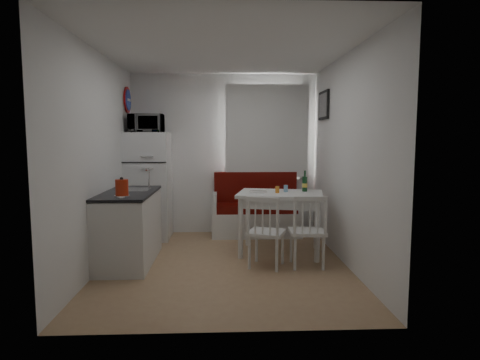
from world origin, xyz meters
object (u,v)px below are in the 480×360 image
object	(u,v)px
dining_table	(280,199)
microwave	(146,123)
bench	(256,215)
fridge	(149,186)
kitchen_counter	(129,227)
kettle	(122,188)
chair_left	(267,224)
chair_right	(309,224)
wine_bottle	(305,181)

from	to	relation	value
dining_table	microwave	distance (m)	2.37
dining_table	bench	bearing A→B (deg)	115.13
bench	fridge	size ratio (longest dim) A/B	0.86
kitchen_counter	bench	distance (m)	2.19
kettle	dining_table	bearing A→B (deg)	23.40
bench	kettle	size ratio (longest dim) A/B	6.25
chair_left	microwave	xyz separation A→B (m)	(-1.69, 1.54, 1.25)
kitchen_counter	bench	size ratio (longest dim) A/B	0.93
chair_right	kettle	world-z (taller)	kettle
kettle	kitchen_counter	bearing A→B (deg)	95.56
wine_bottle	chair_left	bearing A→B (deg)	-128.26
fridge	wine_bottle	bearing A→B (deg)	-19.90
chair_right	chair_left	bearing A→B (deg)	-178.57
kitchen_counter	chair_left	distance (m)	1.74
bench	kettle	xyz separation A→B (m)	(-1.66, -1.87, 0.68)
dining_table	fridge	xyz separation A→B (m)	(-1.94, 0.93, 0.08)
chair_left	wine_bottle	xyz separation A→B (m)	(0.60, 0.76, 0.44)
dining_table	microwave	size ratio (longest dim) A/B	2.50
fridge	microwave	distance (m)	0.97
kettle	microwave	bearing A→B (deg)	91.01
bench	chair_right	bearing A→B (deg)	-73.88
chair_left	chair_right	world-z (taller)	chair_right
wine_bottle	bench	bearing A→B (deg)	122.18
dining_table	kettle	size ratio (longest dim) A/B	5.53
kitchen_counter	microwave	bearing A→B (deg)	89.06
microwave	dining_table	bearing A→B (deg)	-24.38
bench	kettle	world-z (taller)	kettle
kitchen_counter	fridge	world-z (taller)	fridge
kitchen_counter	chair_left	world-z (taller)	kitchen_counter
fridge	microwave	size ratio (longest dim) A/B	3.29
kitchen_counter	microwave	world-z (taller)	microwave
kettle	wine_bottle	xyz separation A→B (m)	(2.26, 0.93, -0.03)
chair_right	wine_bottle	bearing A→B (deg)	84.07
dining_table	chair_right	world-z (taller)	chair_right
kitchen_counter	fridge	xyz separation A→B (m)	(0.02, 1.24, 0.37)
kitchen_counter	chair_right	world-z (taller)	kitchen_counter
fridge	dining_table	bearing A→B (deg)	-25.60
chair_right	fridge	xyz separation A→B (m)	(-2.19, 1.59, 0.27)
dining_table	fridge	size ratio (longest dim) A/B	0.76
chair_right	bench	bearing A→B (deg)	107.66
bench	dining_table	world-z (taller)	bench
kitchen_counter	wine_bottle	xyz separation A→B (m)	(2.31, 0.42, 0.53)
chair_left	fridge	world-z (taller)	fridge
dining_table	wine_bottle	world-z (taller)	wine_bottle
bench	wine_bottle	xyz separation A→B (m)	(0.59, -0.94, 0.64)
bench	wine_bottle	world-z (taller)	wine_bottle
chair_right	fridge	bearing A→B (deg)	145.53
dining_table	chair_right	bearing A→B (deg)	-57.26
microwave	kettle	size ratio (longest dim) A/B	2.22
chair_right	dining_table	bearing A→B (deg)	112.24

